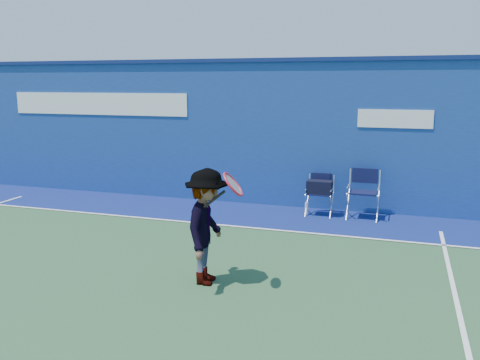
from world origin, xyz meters
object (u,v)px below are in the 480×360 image
(directors_chair_left, at_px, (319,198))
(water_bottle, at_px, (307,209))
(tennis_player, at_px, (207,226))
(directors_chair_right, at_px, (363,203))

(directors_chair_left, relative_size, water_bottle, 3.21)
(water_bottle, bearing_deg, tennis_player, -99.07)
(directors_chair_left, height_order, directors_chair_right, directors_chair_right)
(directors_chair_right, height_order, tennis_player, tennis_player)
(water_bottle, bearing_deg, directors_chair_left, 14.01)
(tennis_player, bearing_deg, water_bottle, 80.93)
(water_bottle, height_order, tennis_player, tennis_player)
(directors_chair_left, height_order, tennis_player, tennis_player)
(directors_chair_right, distance_m, tennis_player, 4.27)
(water_bottle, relative_size, tennis_player, 0.17)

